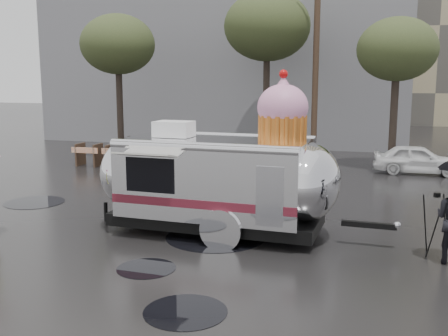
% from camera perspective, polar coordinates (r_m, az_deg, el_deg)
% --- Properties ---
extents(ground, '(120.00, 120.00, 0.00)m').
position_cam_1_polar(ground, '(12.55, -9.71, -8.55)').
color(ground, black).
rests_on(ground, ground).
extents(puddles, '(9.03, 7.74, 0.01)m').
position_cam_1_polar(puddles, '(13.36, -8.61, -7.35)').
color(puddles, black).
rests_on(puddles, ground).
extents(grey_building, '(22.00, 12.00, 13.00)m').
position_cam_1_polar(grey_building, '(35.99, 1.25, 13.92)').
color(grey_building, slate).
rests_on(grey_building, ground).
extents(utility_pole, '(1.60, 0.28, 9.00)m').
position_cam_1_polar(utility_pole, '(24.85, 9.96, 11.28)').
color(utility_pole, '#473323').
rests_on(utility_pole, ground).
extents(tree_left, '(3.64, 3.64, 6.95)m').
position_cam_1_polar(tree_left, '(26.72, -11.49, 12.98)').
color(tree_left, '#382D26').
rests_on(tree_left, ground).
extents(tree_mid, '(4.20, 4.20, 8.03)m').
position_cam_1_polar(tree_mid, '(26.33, 4.72, 15.05)').
color(tree_mid, '#382D26').
rests_on(tree_mid, ground).
extents(tree_right, '(3.36, 3.36, 6.42)m').
position_cam_1_polar(tree_right, '(23.72, 18.34, 12.07)').
color(tree_right, '#382D26').
rests_on(tree_right, ground).
extents(barricade_row, '(4.30, 0.80, 1.00)m').
position_cam_1_polar(barricade_row, '(23.56, -11.36, 1.33)').
color(barricade_row, '#473323').
rests_on(barricade_row, ground).
extents(airstream_trailer, '(7.79, 3.04, 4.20)m').
position_cam_1_polar(airstream_trailer, '(13.22, -0.44, -0.87)').
color(airstream_trailer, silver).
rests_on(airstream_trailer, ground).
extents(tripod, '(0.59, 0.54, 1.43)m').
position_cam_1_polar(tripod, '(12.58, 22.02, -5.14)').
color(tripod, black).
rests_on(tripod, ground).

